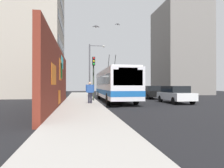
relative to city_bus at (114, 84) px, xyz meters
The scene contains 13 objects.
ground_plane 2.80m from the city_bus, 123.70° to the left, with size 80.00×80.00×0.00m, color black.
sidewalk_slab 3.99m from the city_bus, 109.45° to the left, with size 48.00×3.20×0.15m, color #ADA8A0.
graffiti_wall 6.92m from the city_bus, 131.79° to the left, with size 15.20×0.32×4.44m.
building_far_left 16.85m from the city_bus, 45.35° to the left, with size 11.96×9.71×16.98m.
building_far_right 21.99m from the city_bus, 46.21° to the right, with size 8.94×8.27×16.19m.
city_bus is the anchor object (origin of this frame).
parked_car_white 6.00m from the city_bus, 118.62° to the right, with size 4.22×1.92×1.58m.
parked_car_black 6.40m from the city_bus, 55.27° to the right, with size 4.64×1.79×1.58m.
pedestrian_at_curb 4.29m from the city_bus, 141.15° to the left, with size 0.24×0.70×1.77m.
traffic_light 2.53m from the city_bus, 100.44° to the left, with size 0.49×0.28×4.30m.
street_lamp 5.67m from the city_bus, 22.75° to the left, with size 0.44×1.98×6.60m.
flying_pigeons 6.65m from the city_bus, behind, with size 8.64×3.38×2.09m.
curbside_puddle 5.30m from the city_bus, 166.09° to the left, with size 1.84×1.84×0.00m, color black.
Camera 1 is at (-18.68, 1.81, 1.63)m, focal length 31.80 mm.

